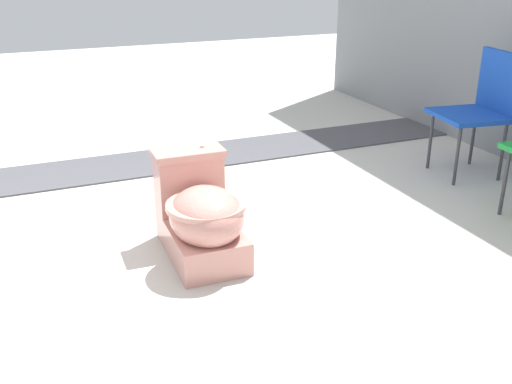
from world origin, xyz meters
TOP-DOWN VIEW (x-y plane):
  - ground_plane at (0.00, 0.00)m, footprint 14.00×14.00m
  - gravel_strip at (-1.38, 0.50)m, footprint 0.56×8.00m
  - toilet at (0.11, 0.30)m, footprint 0.64×0.40m
  - folding_chair_left at (-0.30, 2.43)m, footprint 0.50×0.50m

SIDE VIEW (x-z plane):
  - ground_plane at x=0.00m, z-range 0.00..0.00m
  - gravel_strip at x=-1.38m, z-range 0.00..0.01m
  - toilet at x=0.11m, z-range -0.04..0.48m
  - folding_chair_left at x=-0.30m, z-range 0.09..0.93m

